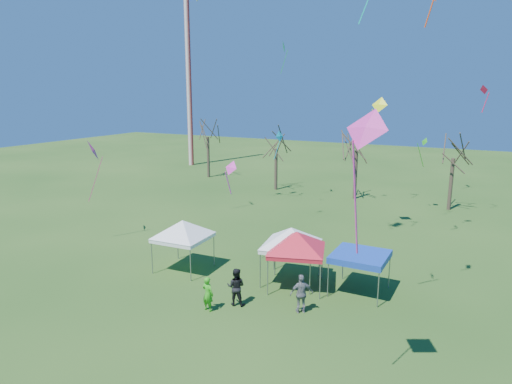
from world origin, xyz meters
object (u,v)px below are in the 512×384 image
Objects in this scene: tree_1 at (276,134)px; tent_blue at (360,257)px; tree_2 at (357,133)px; person_dark at (236,287)px; tree_0 at (208,122)px; person_grey at (301,294)px; tent_white_west at (183,224)px; tent_white_mid at (291,231)px; tree_3 at (455,139)px; radio_mast at (189,72)px; person_green at (208,294)px; tent_red at (297,235)px.

tent_blue is at bearing -55.49° from tree_1.
person_dark is (0.89, -24.43, -5.37)m from tree_2.
person_grey is at bearing -49.98° from tree_0.
tent_white_west reaches higher than tent_blue.
tree_0 is 4.56× the size of person_dark.
tree_2 is 21.08m from tent_white_mid.
person_grey is at bearing -100.72° from tree_3.
tree_0 is at bearing -69.58° from person_dark.
tent_white_west is at bearing -78.78° from tree_1.
tree_1 is at bearing 101.22° from tent_white_west.
radio_mast is 3.31× the size of tree_1.
tent_white_mid is 2.36× the size of person_green.
tree_2 is 4.91× the size of person_green.
tree_3 is (34.03, -9.96, -6.42)m from radio_mast.
radio_mast reaches higher than tree_2.
person_dark is (-4.89, -4.08, -1.00)m from tent_blue.
tree_1 is 16.81m from tree_3.
tent_white_west is 2.31× the size of person_green.
person_green is at bearing -89.97° from tree_2.
tree_2 reaches higher than person_green.
tent_blue is at bearing 14.40° from tent_red.
tree_1 is 24.30m from tent_red.
tree_3 is 25.11m from tent_white_west.
radio_mast is 44.70m from tent_blue.
tent_white_mid is at bearing -174.83° from tent_blue.
tent_blue is (9.78, 1.56, -0.81)m from tent_white_west.
person_grey is at bearing -48.41° from radio_mast.
tent_red reaches higher than person_green.
tent_white_west is at bearing -119.87° from tree_3.
person_green is at bearing -53.90° from radio_mast.
tree_3 is 2.02× the size of tent_white_mid.
tent_white_mid is at bearing -48.96° from tree_0.
tent_white_mid is (6.14, 1.23, 0.09)m from tent_white_west.
tent_white_mid reaches higher than person_dark.
tree_1 is 8.42m from tree_2.
person_green is (-2.64, -4.38, -1.98)m from tent_red.
tree_2 is 4.39× the size of person_grey.
tent_blue is (31.42, -29.98, -10.58)m from radio_mast.
person_dark is at bearing -52.09° from radio_mast.
person_grey is 3.16m from person_dark.
tree_3 reaches higher than tent_white_west.
tent_blue reaches higher than person_green.
person_grey is at bearing -80.50° from tree_2.
tree_3 is 27.08m from person_green.
tree_1 is (10.08, -2.73, -0.70)m from tree_0.
tree_0 is 33.99m from tent_blue.
tree_1 reaches higher than person_grey.
person_dark is at bearing -69.39° from tree_1.
tree_0 reaches higher than person_grey.
tree_0 is 35.35m from person_grey.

